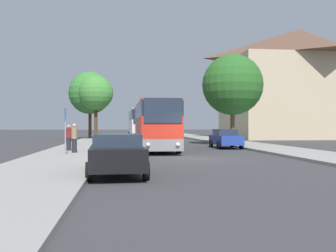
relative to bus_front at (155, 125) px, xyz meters
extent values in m
plane|color=#38383A|center=(1.63, -6.97, -1.79)|extent=(300.00, 300.00, 0.00)
cube|color=gray|center=(-5.37, -6.97, -1.72)|extent=(4.00, 120.00, 0.15)
cube|color=gray|center=(8.63, -6.97, -1.72)|extent=(4.00, 120.00, 0.15)
cube|color=#C6B28E|center=(22.17, 24.35, 3.61)|extent=(19.43, 14.38, 10.81)
pyramid|color=brown|center=(22.17, 24.35, 11.17)|extent=(19.43, 14.38, 4.31)
cube|color=gray|center=(0.00, 0.01, -1.17)|extent=(2.47, 10.60, 0.70)
cube|color=red|center=(0.00, 0.01, -0.16)|extent=(2.47, 10.60, 1.31)
cube|color=#232D3D|center=(0.00, 0.01, 0.97)|extent=(2.50, 10.38, 0.95)
cube|color=red|center=(0.00, 0.01, 1.51)|extent=(2.42, 10.38, 0.12)
cube|color=#232D3D|center=(0.01, -5.31, 0.82)|extent=(2.20, 0.07, 1.45)
sphere|color=#F4EAC1|center=(-0.84, -5.33, -1.13)|extent=(0.24, 0.24, 0.24)
sphere|color=#F4EAC1|center=(0.87, -5.33, -1.13)|extent=(0.24, 0.24, 0.24)
cylinder|color=black|center=(-1.21, -3.17, -1.29)|extent=(0.30, 1.00, 1.00)
cylinder|color=black|center=(1.23, -3.16, -1.29)|extent=(0.30, 1.00, 1.00)
cylinder|color=black|center=(-1.23, 3.19, -1.29)|extent=(0.30, 1.00, 1.00)
cylinder|color=black|center=(1.21, 3.19, -1.29)|extent=(0.30, 1.00, 1.00)
cube|color=#2D519E|center=(-0.21, 14.39, -1.17)|extent=(2.64, 11.31, 0.70)
cube|color=silver|center=(-0.21, 14.39, -0.14)|extent=(2.64, 11.31, 1.36)
cube|color=#232D3D|center=(-0.21, 14.39, 1.02)|extent=(2.66, 11.08, 0.95)
cube|color=silver|center=(-0.21, 14.39, 1.55)|extent=(2.59, 11.08, 0.12)
cube|color=#232D3D|center=(-0.15, 8.72, 0.87)|extent=(2.27, 0.08, 1.45)
sphere|color=#F4EAC1|center=(-1.03, 8.70, -1.13)|extent=(0.24, 0.24, 0.24)
sphere|color=#F4EAC1|center=(0.74, 8.71, -1.13)|extent=(0.24, 0.24, 0.24)
cylinder|color=black|center=(-1.43, 11.00, -1.29)|extent=(0.31, 1.00, 1.00)
cylinder|color=black|center=(1.09, 11.02, -1.29)|extent=(0.31, 1.00, 1.00)
cylinder|color=black|center=(-1.50, 17.77, -1.29)|extent=(0.31, 1.00, 1.00)
cylinder|color=black|center=(1.02, 17.79, -1.29)|extent=(0.31, 1.00, 1.00)
cube|color=silver|center=(0.18, 29.58, -1.17)|extent=(2.85, 11.76, 0.70)
cube|color=#285BA8|center=(0.18, 29.58, -0.06)|extent=(2.85, 11.76, 1.53)
cube|color=#232D3D|center=(0.18, 29.58, 1.18)|extent=(2.87, 11.52, 0.95)
cube|color=#285BA8|center=(0.18, 29.58, 1.72)|extent=(2.80, 11.52, 0.12)
cube|color=#232D3D|center=(0.35, 23.71, 1.03)|extent=(2.26, 0.13, 1.45)
sphere|color=#F4EAC1|center=(-0.52, 23.66, -1.13)|extent=(0.24, 0.24, 0.24)
sphere|color=#F4EAC1|center=(1.23, 23.71, -1.13)|extent=(0.24, 0.24, 0.24)
cylinder|color=black|center=(-0.97, 26.04, -1.29)|extent=(0.33, 1.01, 1.00)
cylinder|color=black|center=(1.54, 26.11, -1.29)|extent=(0.33, 1.01, 1.00)
cylinder|color=black|center=(-1.18, 33.05, -1.29)|extent=(0.33, 1.01, 1.00)
cylinder|color=black|center=(1.33, 33.12, -1.29)|extent=(0.33, 1.01, 1.00)
cube|color=black|center=(-2.50, -13.82, -1.12)|extent=(1.97, 4.30, 0.72)
cube|color=#232D3D|center=(-2.49, -13.99, -0.54)|extent=(1.67, 2.26, 0.43)
cylinder|color=black|center=(-3.45, -12.55, -1.48)|extent=(0.23, 0.63, 0.62)
cylinder|color=black|center=(-1.66, -12.47, -1.48)|extent=(0.23, 0.63, 0.62)
cylinder|color=black|center=(-3.34, -15.17, -1.48)|extent=(0.23, 0.63, 0.62)
cylinder|color=black|center=(-1.55, -15.09, -1.48)|extent=(0.23, 0.63, 0.62)
cube|color=#233D9E|center=(5.65, 2.03, -1.14)|extent=(1.73, 4.27, 0.69)
cube|color=#232D3D|center=(5.65, 2.20, -0.56)|extent=(1.51, 2.23, 0.47)
cylinder|color=black|center=(6.49, 0.70, -1.48)|extent=(0.20, 0.62, 0.62)
cylinder|color=black|center=(4.79, 0.72, -1.48)|extent=(0.20, 0.62, 0.62)
cylinder|color=black|center=(6.51, 3.35, -1.48)|extent=(0.20, 0.62, 0.62)
cylinder|color=black|center=(4.80, 3.36, -1.48)|extent=(0.20, 0.62, 0.62)
cylinder|color=gray|center=(-5.44, -5.32, -0.32)|extent=(0.08, 0.08, 2.64)
cube|color=#1E56A3|center=(-5.44, -5.32, 0.65)|extent=(0.03, 0.45, 0.60)
cylinder|color=#23232D|center=(-5.73, -1.75, -1.25)|extent=(0.30, 0.30, 0.79)
cylinder|color=maroon|center=(-5.73, -1.75, -0.53)|extent=(0.36, 0.36, 0.66)
sphere|color=tan|center=(-5.73, -1.75, -0.10)|extent=(0.21, 0.21, 0.21)
cylinder|color=#23232D|center=(-5.13, -3.86, -1.23)|extent=(0.30, 0.30, 0.82)
cylinder|color=olive|center=(-5.13, -3.86, -0.48)|extent=(0.36, 0.36, 0.68)
sphere|color=tan|center=(-5.13, -3.86, -0.03)|extent=(0.22, 0.22, 0.22)
cylinder|color=#47331E|center=(-6.45, 23.88, 0.25)|extent=(0.40, 0.40, 3.78)
sphere|color=#387F33|center=(-6.45, 23.88, 4.19)|extent=(5.47, 5.47, 5.47)
cylinder|color=#47331E|center=(-5.46, 20.18, 0.34)|extent=(0.40, 0.40, 3.98)
sphere|color=#428938|center=(-5.46, 20.18, 3.90)|extent=(4.16, 4.16, 4.16)
cylinder|color=brown|center=(7.53, 6.66, -0.03)|extent=(0.40, 0.40, 3.23)
sphere|color=#286023|center=(7.53, 6.66, 3.63)|extent=(5.46, 5.46, 5.46)
camera|label=1|loc=(-2.30, -27.62, -0.04)|focal=42.00mm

